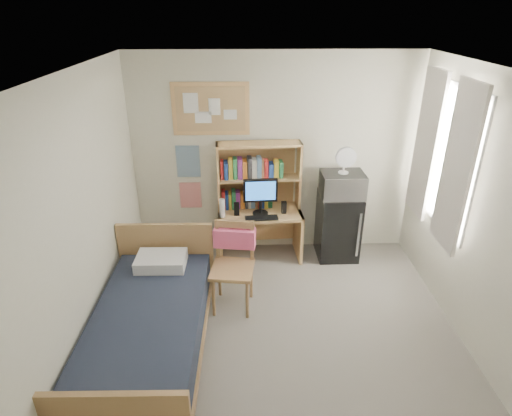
{
  "coord_description": "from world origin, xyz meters",
  "views": [
    {
      "loc": [
        -0.36,
        -3.11,
        3.06
      ],
      "look_at": [
        -0.25,
        1.2,
        1.0
      ],
      "focal_mm": 30.0,
      "sensor_mm": 36.0,
      "label": 1
    }
  ],
  "objects_px": {
    "speaker_right": "(284,207)",
    "desk_fan": "(344,161)",
    "microwave": "(342,185)",
    "bulletin_board": "(211,109)",
    "monitor": "(260,197)",
    "speaker_left": "(237,209)",
    "bed": "(150,336)",
    "desk_chair": "(232,269)",
    "desk": "(260,234)",
    "mini_fridge": "(338,226)"
  },
  "relations": [
    {
      "from": "speaker_right",
      "to": "desk_fan",
      "type": "distance_m",
      "value": 0.94
    },
    {
      "from": "speaker_right",
      "to": "desk_fan",
      "type": "relative_size",
      "value": 0.5
    },
    {
      "from": "microwave",
      "to": "bulletin_board",
      "type": "bearing_deg",
      "value": 169.28
    },
    {
      "from": "monitor",
      "to": "speaker_left",
      "type": "bearing_deg",
      "value": -180.0
    },
    {
      "from": "bed",
      "to": "microwave",
      "type": "bearing_deg",
      "value": 41.26
    },
    {
      "from": "desk_chair",
      "to": "desk_fan",
      "type": "height_order",
      "value": "desk_fan"
    },
    {
      "from": "speaker_left",
      "to": "desk_chair",
      "type": "bearing_deg",
      "value": -95.93
    },
    {
      "from": "desk",
      "to": "microwave",
      "type": "relative_size",
      "value": 2.02
    },
    {
      "from": "mini_fridge",
      "to": "bulletin_board",
      "type": "bearing_deg",
      "value": 169.97
    },
    {
      "from": "bulletin_board",
      "to": "speaker_left",
      "type": "bearing_deg",
      "value": -50.9
    },
    {
      "from": "desk",
      "to": "speaker_left",
      "type": "distance_m",
      "value": 0.51
    },
    {
      "from": "speaker_right",
      "to": "desk",
      "type": "bearing_deg",
      "value": 168.69
    },
    {
      "from": "bulletin_board",
      "to": "desk",
      "type": "height_order",
      "value": "bulletin_board"
    },
    {
      "from": "desk",
      "to": "desk_chair",
      "type": "xyz_separation_m",
      "value": [
        -0.33,
        -1.04,
        0.16
      ]
    },
    {
      "from": "desk_chair",
      "to": "microwave",
      "type": "relative_size",
      "value": 1.87
    },
    {
      "from": "desk_chair",
      "to": "desk_fan",
      "type": "relative_size",
      "value": 3.17
    },
    {
      "from": "mini_fridge",
      "to": "bed",
      "type": "xyz_separation_m",
      "value": [
        -2.12,
        -1.83,
        -0.16
      ]
    },
    {
      "from": "bulletin_board",
      "to": "desk",
      "type": "distance_m",
      "value": 1.72
    },
    {
      "from": "monitor",
      "to": "bulletin_board",
      "type": "bearing_deg",
      "value": 146.12
    },
    {
      "from": "bulletin_board",
      "to": "monitor",
      "type": "xyz_separation_m",
      "value": [
        0.6,
        -0.34,
        -1.03
      ]
    },
    {
      "from": "monitor",
      "to": "desk_chair",
      "type": "bearing_deg",
      "value": -112.68
    },
    {
      "from": "monitor",
      "to": "speaker_left",
      "type": "height_order",
      "value": "monitor"
    },
    {
      "from": "bulletin_board",
      "to": "desk_fan",
      "type": "distance_m",
      "value": 1.74
    },
    {
      "from": "desk",
      "to": "speaker_left",
      "type": "bearing_deg",
      "value": -168.69
    },
    {
      "from": "speaker_right",
      "to": "desk_fan",
      "type": "bearing_deg",
      "value": -0.57
    },
    {
      "from": "bulletin_board",
      "to": "desk_chair",
      "type": "relative_size",
      "value": 0.96
    },
    {
      "from": "mini_fridge",
      "to": "microwave",
      "type": "xyz_separation_m",
      "value": [
        0.0,
        -0.02,
        0.59
      ]
    },
    {
      "from": "speaker_left",
      "to": "speaker_right",
      "type": "height_order",
      "value": "speaker_left"
    },
    {
      "from": "mini_fridge",
      "to": "monitor",
      "type": "relative_size",
      "value": 1.94
    },
    {
      "from": "monitor",
      "to": "microwave",
      "type": "distance_m",
      "value": 1.04
    },
    {
      "from": "bulletin_board",
      "to": "speaker_right",
      "type": "height_order",
      "value": "bulletin_board"
    },
    {
      "from": "monitor",
      "to": "speaker_right",
      "type": "xyz_separation_m",
      "value": [
        0.3,
        0.02,
        -0.15
      ]
    },
    {
      "from": "mini_fridge",
      "to": "microwave",
      "type": "distance_m",
      "value": 0.59
    },
    {
      "from": "bulletin_board",
      "to": "desk_chair",
      "type": "distance_m",
      "value": 1.97
    },
    {
      "from": "desk_chair",
      "to": "microwave",
      "type": "distance_m",
      "value": 1.8
    },
    {
      "from": "speaker_right",
      "to": "mini_fridge",
      "type": "bearing_deg",
      "value": 1.0
    },
    {
      "from": "desk_fan",
      "to": "speaker_left",
      "type": "bearing_deg",
      "value": -177.29
    },
    {
      "from": "desk_fan",
      "to": "monitor",
      "type": "bearing_deg",
      "value": -177.39
    },
    {
      "from": "speaker_right",
      "to": "desk_chair",
      "type": "bearing_deg",
      "value": -126.2
    },
    {
      "from": "desk_chair",
      "to": "speaker_left",
      "type": "relative_size",
      "value": 6.13
    },
    {
      "from": "desk",
      "to": "monitor",
      "type": "xyz_separation_m",
      "value": [
        0.0,
        -0.06,
        0.56
      ]
    },
    {
      "from": "microwave",
      "to": "desk_fan",
      "type": "xyz_separation_m",
      "value": [
        0.0,
        0.0,
        0.31
      ]
    },
    {
      "from": "desk",
      "to": "desk_chair",
      "type": "distance_m",
      "value": 1.1
    },
    {
      "from": "speaker_left",
      "to": "speaker_right",
      "type": "bearing_deg",
      "value": 0.0
    },
    {
      "from": "desk",
      "to": "monitor",
      "type": "distance_m",
      "value": 0.56
    },
    {
      "from": "bed",
      "to": "microwave",
      "type": "xyz_separation_m",
      "value": [
        2.12,
        1.81,
        0.75
      ]
    },
    {
      "from": "microwave",
      "to": "bed",
      "type": "bearing_deg",
      "value": -140.23
    },
    {
      "from": "desk",
      "to": "desk_fan",
      "type": "distance_m",
      "value": 1.44
    },
    {
      "from": "bulletin_board",
      "to": "desk_chair",
      "type": "height_order",
      "value": "bulletin_board"
    },
    {
      "from": "desk_chair",
      "to": "monitor",
      "type": "bearing_deg",
      "value": 78.67
    }
  ]
}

